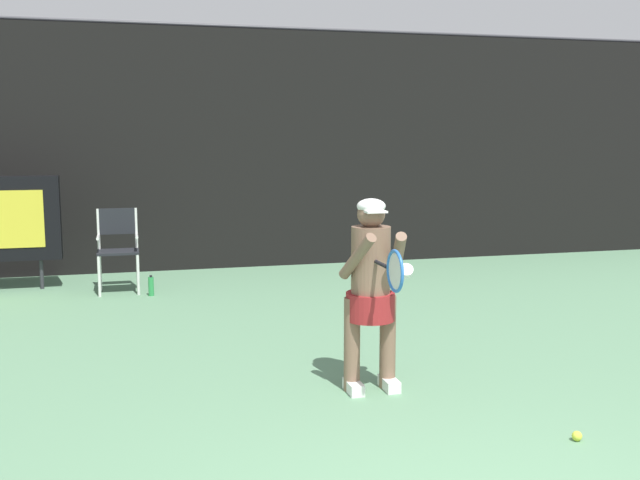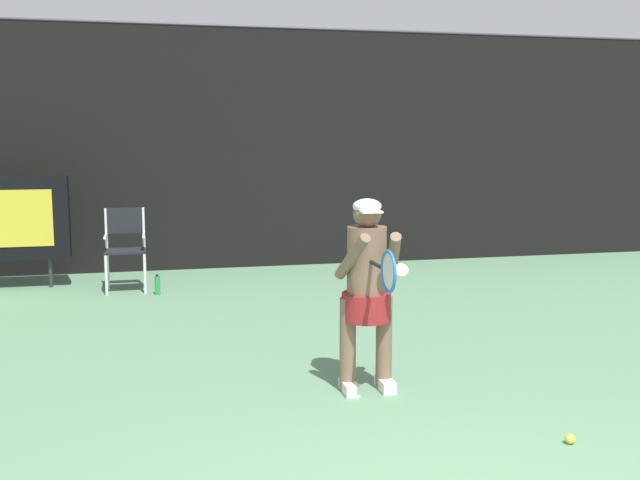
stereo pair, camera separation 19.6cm
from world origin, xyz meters
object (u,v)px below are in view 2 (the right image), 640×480
(umpire_chair, at_px, (125,244))
(tennis_racket, at_px, (387,271))
(water_bottle, at_px, (157,285))
(tennis_ball_loose, at_px, (570,439))
(tennis_player, at_px, (367,286))

(umpire_chair, distance_m, tennis_racket, 5.34)
(water_bottle, distance_m, tennis_ball_loose, 5.95)
(tennis_player, bearing_deg, water_bottle, 111.35)
(umpire_chair, distance_m, tennis_player, 4.83)
(umpire_chair, height_order, tennis_player, tennis_player)
(water_bottle, height_order, tennis_player, tennis_player)
(tennis_player, xyz_separation_m, tennis_racket, (-0.01, -0.53, 0.21))
(water_bottle, xyz_separation_m, tennis_racket, (1.57, -4.57, 0.94))
(umpire_chair, xyz_separation_m, water_bottle, (0.39, -0.37, -0.50))
(tennis_player, bearing_deg, tennis_racket, -91.02)
(water_bottle, height_order, tennis_ball_loose, water_bottle)
(tennis_racket, bearing_deg, tennis_ball_loose, -44.71)
(water_bottle, height_order, tennis_racket, tennis_racket)
(umpire_chair, relative_size, water_bottle, 4.08)
(tennis_racket, bearing_deg, umpire_chair, 104.36)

